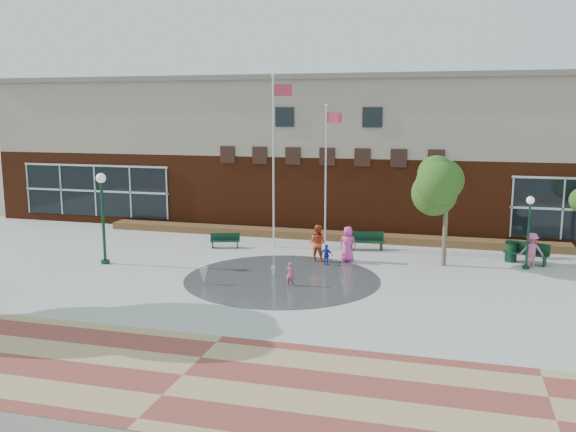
% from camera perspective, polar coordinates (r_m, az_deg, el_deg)
% --- Properties ---
extents(ground, '(120.00, 120.00, 0.00)m').
position_cam_1_polar(ground, '(23.60, -2.57, -7.85)').
color(ground, '#666056').
rests_on(ground, ground).
extents(plaza_concrete, '(46.00, 18.00, 0.01)m').
position_cam_1_polar(plaza_concrete, '(27.27, 0.00, -5.38)').
color(plaza_concrete, '#A8A8A0').
rests_on(plaza_concrete, ground).
extents(paver_band, '(46.00, 6.00, 0.01)m').
position_cam_1_polar(paver_band, '(17.50, -9.81, -14.49)').
color(paver_band, brown).
rests_on(paver_band, ground).
extents(splash_pad, '(8.40, 8.40, 0.01)m').
position_cam_1_polar(splash_pad, '(26.35, -0.57, -5.93)').
color(splash_pad, '#383A3D').
rests_on(splash_pad, ground).
extents(library_building, '(44.40, 10.40, 9.20)m').
position_cam_1_polar(library_building, '(39.56, 5.16, 6.16)').
color(library_building, '#53200D').
rests_on(library_building, ground).
extents(flower_bed, '(26.00, 1.20, 0.40)m').
position_cam_1_polar(flower_bed, '(34.46, 3.32, -2.17)').
color(flower_bed, maroon).
rests_on(flower_bed, ground).
extents(flagpole_left, '(1.00, 0.43, 8.98)m').
position_cam_1_polar(flagpole_left, '(31.65, -1.29, 5.92)').
color(flagpole_left, silver).
rests_on(flagpole_left, ground).
extents(flagpole_right, '(0.91, 0.25, 7.51)m').
position_cam_1_polar(flagpole_right, '(31.68, 3.63, 4.45)').
color(flagpole_right, silver).
rests_on(flagpole_right, ground).
extents(lamp_left, '(0.46, 0.46, 4.31)m').
position_cam_1_polar(lamp_left, '(29.68, -16.97, 0.72)').
color(lamp_left, '#11331F').
rests_on(lamp_left, ground).
extents(lamp_right, '(0.36, 0.36, 3.37)m').
position_cam_1_polar(lamp_right, '(29.58, 21.61, -0.72)').
color(lamp_right, '#11331F').
rests_on(lamp_right, ground).
extents(bench_left, '(1.61, 0.90, 0.78)m').
position_cam_1_polar(bench_left, '(32.30, -5.91, -2.57)').
color(bench_left, '#11331F').
rests_on(bench_left, ground).
extents(bench_mid, '(1.95, 1.06, 0.94)m').
position_cam_1_polar(bench_mid, '(31.92, 7.32, -2.65)').
color(bench_mid, '#11331F').
rests_on(bench_mid, ground).
extents(bench_right, '(2.09, 1.24, 1.02)m').
position_cam_1_polar(bench_right, '(30.97, 21.38, -3.60)').
color(bench_right, '#11331F').
rests_on(bench_right, ground).
extents(trash_can, '(0.59, 0.59, 0.96)m').
position_cam_1_polar(trash_can, '(31.09, 20.13, -3.17)').
color(trash_can, '#11331F').
rests_on(trash_can, ground).
extents(tree_mid, '(3.04, 3.04, 5.14)m').
position_cam_1_polar(tree_mid, '(28.79, 14.65, 2.69)').
color(tree_mid, brown).
rests_on(tree_mid, ground).
extents(water_jet_a, '(0.37, 0.37, 0.71)m').
position_cam_1_polar(water_jet_a, '(25.78, -7.89, -6.39)').
color(water_jet_a, white).
rests_on(water_jet_a, ground).
extents(water_jet_b, '(0.20, 0.20, 0.46)m').
position_cam_1_polar(water_jet_b, '(26.66, -1.42, -5.75)').
color(water_jet_b, white).
rests_on(water_jet_b, ground).
extents(child_splash, '(0.38, 0.25, 1.03)m').
position_cam_1_polar(child_splash, '(25.20, 0.22, -5.46)').
color(child_splash, '#BF4F81').
rests_on(child_splash, ground).
extents(adult_red, '(0.95, 0.78, 1.80)m').
position_cam_1_polar(adult_red, '(29.21, 2.76, -2.55)').
color(adult_red, '#CF4B24').
rests_on(adult_red, ground).
extents(adult_pink, '(0.90, 0.64, 1.72)m').
position_cam_1_polar(adult_pink, '(29.30, 5.62, -2.63)').
color(adult_pink, '#F243A4').
rests_on(adult_pink, ground).
extents(child_blue, '(0.62, 0.34, 1.01)m').
position_cam_1_polar(child_blue, '(28.53, 3.63, -3.68)').
color(child_blue, '#1627B7').
rests_on(child_blue, ground).
extents(person_bench, '(1.05, 0.62, 1.62)m').
position_cam_1_polar(person_bench, '(30.29, 21.85, -2.99)').
color(person_bench, '#DC5C95').
rests_on(person_bench, ground).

